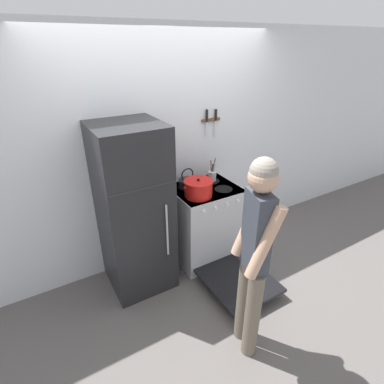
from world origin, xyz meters
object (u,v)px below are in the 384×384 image
(tea_kettle, at_px, (188,182))
(person, at_px, (254,252))
(utensil_jar, at_px, (212,175))
(dutch_oven_pot, at_px, (198,188))
(refrigerator, at_px, (134,211))
(stove_range, at_px, (206,225))

(tea_kettle, bearing_deg, person, -98.36)
(tea_kettle, height_order, utensil_jar, utensil_jar)
(dutch_oven_pot, xyz_separation_m, utensil_jar, (0.35, 0.26, -0.02))
(refrigerator, distance_m, dutch_oven_pot, 0.70)
(dutch_oven_pot, distance_m, utensil_jar, 0.43)
(refrigerator, bearing_deg, dutch_oven_pot, -9.97)
(utensil_jar, distance_m, person, 1.45)
(person, bearing_deg, tea_kettle, 7.59)
(stove_range, xyz_separation_m, dutch_oven_pot, (-0.16, -0.09, 0.55))
(dutch_oven_pot, bearing_deg, refrigerator, 170.03)
(refrigerator, height_order, stove_range, refrigerator)
(refrigerator, bearing_deg, stove_range, -2.19)
(stove_range, relative_size, person, 0.79)
(refrigerator, distance_m, tea_kettle, 0.71)
(refrigerator, bearing_deg, person, -67.99)
(stove_range, height_order, tea_kettle, tea_kettle)
(stove_range, distance_m, utensil_jar, 0.58)
(stove_range, xyz_separation_m, person, (-0.35, -1.18, 0.53))
(tea_kettle, distance_m, utensil_jar, 0.33)
(refrigerator, distance_m, stove_range, 0.93)
(stove_range, relative_size, utensil_jar, 5.05)
(dutch_oven_pot, relative_size, tea_kettle, 1.41)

